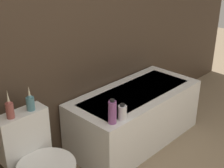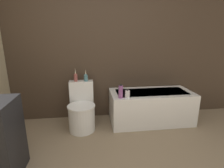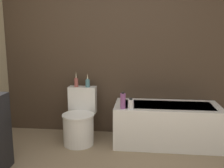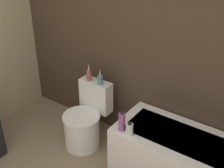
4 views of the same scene
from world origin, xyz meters
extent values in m
cube|color=#423326|center=(0.00, 2.07, 1.30)|extent=(6.40, 0.06, 2.60)
cube|color=white|center=(0.84, 1.69, 0.28)|extent=(1.41, 0.65, 0.55)
cube|color=#B7BCC6|center=(0.84, 1.69, 0.55)|extent=(1.21, 0.45, 0.01)
cylinder|color=white|center=(-0.36, 1.53, 0.42)|extent=(0.44, 0.44, 0.02)
cube|color=white|center=(-0.36, 1.82, 0.56)|extent=(0.40, 0.15, 0.38)
cylinder|color=#994C47|center=(-0.44, 1.80, 0.81)|extent=(0.06, 0.06, 0.12)
sphere|color=#994C47|center=(-0.44, 1.80, 0.87)|extent=(0.04, 0.04, 0.04)
cone|color=beige|center=(-0.44, 1.80, 0.92)|extent=(0.02, 0.02, 0.11)
cylinder|color=teal|center=(-0.27, 1.80, 0.80)|extent=(0.06, 0.06, 0.10)
sphere|color=teal|center=(-0.27, 1.80, 0.86)|extent=(0.04, 0.04, 0.04)
cone|color=beige|center=(-0.27, 1.80, 0.90)|extent=(0.02, 0.02, 0.09)
cylinder|color=#8C4C8C|center=(0.26, 1.45, 0.65)|extent=(0.07, 0.07, 0.20)
cylinder|color=black|center=(0.26, 1.45, 0.76)|extent=(0.04, 0.04, 0.02)
cylinder|color=silver|center=(0.36, 1.43, 0.61)|extent=(0.07, 0.07, 0.12)
cylinder|color=black|center=(0.36, 1.43, 0.69)|extent=(0.04, 0.04, 0.02)
camera|label=1|loc=(-1.33, -0.09, 1.90)|focal=50.00mm
camera|label=2|loc=(-0.20, -1.06, 1.47)|focal=28.00mm
camera|label=3|loc=(0.48, -1.79, 1.50)|focal=42.00mm
camera|label=4|loc=(1.62, -0.67, 2.51)|focal=50.00mm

